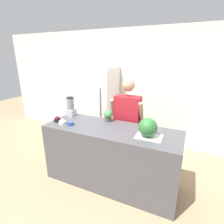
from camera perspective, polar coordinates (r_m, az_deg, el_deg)
The scene contains 12 objects.
ground_plane at distance 2.92m, azimuth -3.63°, elevation -25.60°, with size 14.00×14.00×0.00m, color tan.
wall_back at distance 4.11m, azimuth 9.72°, elevation 7.68°, with size 8.00×0.06×2.60m.
counter_island at distance 2.89m, azimuth -0.31°, elevation -14.12°, with size 2.09×0.73×0.96m.
refrigerator at distance 4.17m, azimuth -4.30°, elevation 2.22°, with size 0.78×0.73×1.78m.
person at distance 3.16m, azimuth 5.00°, elevation -3.93°, with size 0.59×0.26×1.65m.
cutting_board at distance 2.44m, azimuth 11.95°, elevation -7.88°, with size 0.35×0.25×0.01m.
watermelon at distance 2.38m, azimuth 11.59°, elevation -4.92°, with size 0.26×0.26×0.26m.
bowl_cherries at distance 3.06m, azimuth -17.44°, elevation -2.31°, with size 0.11×0.11×0.09m.
bowl_cream at distance 2.93m, azimuth -15.89°, elevation -3.15°, with size 0.12×0.12×0.08m.
bowl_small_blue at distance 2.85m, azimuth -13.46°, elevation -3.67°, with size 0.10×0.10×0.05m.
blender at distance 3.26m, azimuth -13.38°, elevation 1.60°, with size 0.15×0.15×0.35m.
potted_plant at distance 2.91m, azimuth -1.31°, elevation -1.10°, with size 0.14×0.14×0.20m.
Camera 1 is at (1.03, -1.86, 2.01)m, focal length 28.00 mm.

